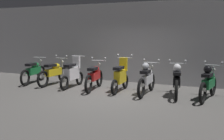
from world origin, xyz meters
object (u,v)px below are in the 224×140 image
Objects in this scene: motorbike_slot_0 at (34,71)px; motorbike_slot_6 at (177,80)px; motorbike_slot_3 at (94,76)px; motorbike_slot_5 at (147,79)px; motorbike_slot_1 at (54,72)px; motorbike_slot_7 at (209,83)px; motorbike_slot_2 at (73,74)px; motorbike_slot_4 at (121,77)px.

motorbike_slot_0 is 5.82m from motorbike_slot_6.
motorbike_slot_5 is at bearing 1.01° from motorbike_slot_3.
motorbike_slot_6 is (5.82, -0.08, 0.04)m from motorbike_slot_0.
motorbike_slot_1 is at bearing 172.80° from motorbike_slot_3.
motorbike_slot_6 is 1.00× the size of motorbike_slot_7.
motorbike_slot_3 is at bearing -178.89° from motorbike_slot_7.
motorbike_slot_7 is (4.85, -0.01, 0.00)m from motorbike_slot_2.
motorbike_slot_2 is at bearing 175.02° from motorbike_slot_3.
motorbike_slot_0 is 1.95m from motorbike_slot_2.
motorbike_slot_1 reaches higher than motorbike_slot_0.
motorbike_slot_2 is 2.91m from motorbike_slot_5.
motorbike_slot_4 is at bearing 175.83° from motorbike_slot_5.
motorbike_slot_1 is at bearing 170.59° from motorbike_slot_2.
motorbike_slot_1 is 1.01× the size of motorbike_slot_7.
motorbike_slot_3 and motorbike_slot_7 have the same top height.
motorbike_slot_1 is at bearing 177.26° from motorbike_slot_4.
motorbike_slot_3 is 3.88m from motorbike_slot_7.
motorbike_slot_6 is at bearing 5.92° from motorbike_slot_5.
motorbike_slot_4 is at bearing 179.41° from motorbike_slot_7.
motorbike_slot_5 is at bearing -174.08° from motorbike_slot_6.
motorbike_slot_2 is 0.87× the size of motorbike_slot_7.
motorbike_slot_2 reaches higher than motorbike_slot_3.
motorbike_slot_1 is 1.00× the size of motorbike_slot_5.
motorbike_slot_1 and motorbike_slot_3 have the same top height.
motorbike_slot_0 is 1.15× the size of motorbike_slot_4.
motorbike_slot_3 is at bearing -7.20° from motorbike_slot_1.
motorbike_slot_3 is at bearing -4.28° from motorbike_slot_0.
motorbike_slot_1 is at bearing 176.90° from motorbike_slot_5.
motorbike_slot_3 and motorbike_slot_5 have the same top height.
motorbike_slot_4 is at bearing 6.18° from motorbike_slot_3.
motorbike_slot_4 is (1.94, 0.02, 0.00)m from motorbike_slot_2.
motorbike_slot_5 is (0.97, -0.07, 0.00)m from motorbike_slot_4.
motorbike_slot_0 is 3.88m from motorbike_slot_4.
motorbike_slot_5 is 0.97m from motorbike_slot_6.
motorbike_slot_2 reaches higher than motorbike_slot_5.
motorbike_slot_4 is 0.87× the size of motorbike_slot_7.
motorbike_slot_2 is at bearing 179.90° from motorbike_slot_7.
motorbike_slot_0 is 1.15× the size of motorbike_slot_2.
motorbike_slot_7 reaches higher than motorbike_slot_0.
motorbike_slot_6 is (4.84, -0.11, 0.04)m from motorbike_slot_1.
motorbike_slot_3 is 1.15× the size of motorbike_slot_4.
motorbike_slot_1 is 2.91m from motorbike_slot_4.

